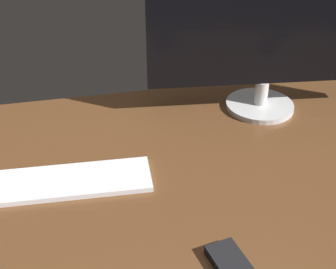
% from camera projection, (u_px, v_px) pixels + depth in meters
% --- Properties ---
extents(desk, '(1.40, 0.84, 0.02)m').
position_uv_depth(desk, '(175.00, 178.00, 1.02)').
color(desk, brown).
rests_on(desk, ground).
extents(monitor, '(0.63, 0.19, 0.46)m').
position_uv_depth(monitor, '(270.00, 23.00, 1.14)').
color(monitor, silver).
rests_on(monitor, desk).
extents(keyboard, '(0.38, 0.14, 0.01)m').
position_uv_depth(keyboard, '(65.00, 182.00, 0.99)').
color(keyboard, white).
rests_on(keyboard, desk).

